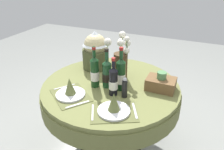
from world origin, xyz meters
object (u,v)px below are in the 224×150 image
Objects in this scene: pepper_mill at (125,88)px; gift_tub_back_left at (95,49)px; wine_bottle_right at (121,74)px; wine_bottle_left at (113,81)px; wine_bottle_centre at (95,72)px; dining_table at (111,96)px; flower_vase at (120,60)px; place_setting_left at (70,91)px; place_setting_right at (114,107)px; woven_basket_side_right at (161,83)px; wine_bottle_rear at (107,73)px.

pepper_mill is 0.45× the size of gift_tub_back_left.
wine_bottle_right is 0.97× the size of gift_tub_back_left.
wine_bottle_left is 0.11m from wine_bottle_right.
pepper_mill is at bearing -11.36° from wine_bottle_centre.
wine_bottle_centre reaches higher than dining_table.
flower_vase is at bearing 100.91° from wine_bottle_left.
wine_bottle_left is at bearing -58.57° from dining_table.
flower_vase reaches higher than wine_bottle_centre.
place_setting_left is at bearing -119.11° from flower_vase.
gift_tub_back_left is at bearing 126.71° from place_setting_right.
place_setting_right is at bearing -53.29° from gift_tub_back_left.
wine_bottle_centre is 0.31m from pepper_mill.
place_setting_right is at bearing -65.82° from wine_bottle_left.
gift_tub_back_left is 0.75m from woven_basket_side_right.
wine_bottle_left is at bearing -179.58° from pepper_mill.
pepper_mill is at bearing -41.12° from gift_tub_back_left.
flower_vase is at bearing 79.69° from dining_table.
flower_vase is at bearing -19.34° from gift_tub_back_left.
woven_basket_side_right is at bearing 62.62° from place_setting_right.
pepper_mill is 0.64m from gift_tub_back_left.
dining_table is 2.95× the size of flower_vase.
wine_bottle_left is at bearing -144.68° from woven_basket_side_right.
wine_bottle_centre is at bearing -63.72° from gift_tub_back_left.
place_setting_right is 1.00× the size of flower_vase.
woven_basket_side_right is (0.54, 0.18, -0.08)m from wine_bottle_centre.
wine_bottle_left is 0.89× the size of wine_bottle_centre.
wine_bottle_rear is at bearing -176.97° from wine_bottle_right.
woven_basket_side_right reaches higher than place_setting_left.
wine_bottle_left is at bearing -43.57° from wine_bottle_rear.
wine_bottle_left is at bearing 114.18° from place_setting_right.
flower_vase reaches higher than place_setting_left.
wine_bottle_left is (0.06, -0.30, -0.06)m from flower_vase.
wine_bottle_left reaches higher than woven_basket_side_right.
place_setting_right is at bearing -57.71° from wine_bottle_rear.
wine_bottle_right reaches higher than wine_bottle_left.
wine_bottle_right is at bearing -67.57° from flower_vase.
woven_basket_side_right is (0.40, -0.06, -0.13)m from flower_vase.
woven_basket_side_right is at bearing 31.42° from place_setting_left.
wine_bottle_right is (0.34, 0.26, 0.10)m from place_setting_left.
woven_basket_side_right is (0.43, 0.10, 0.19)m from dining_table.
wine_bottle_rear is at bearing 136.43° from wine_bottle_left.
gift_tub_back_left reaches higher than place_setting_right.
woven_basket_side_right is at bearing 35.32° from wine_bottle_left.
pepper_mill is at bearing -54.16° from wine_bottle_right.
wine_bottle_right is (0.11, -0.04, 0.27)m from dining_table.
wine_bottle_left is 0.21m from wine_bottle_centre.
place_setting_left is 1.01× the size of flower_vase.
wine_bottle_centre is at bearing 163.14° from wine_bottle_left.
flower_vase is 0.42m from woven_basket_side_right.
wine_bottle_left is at bearing -47.82° from gift_tub_back_left.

